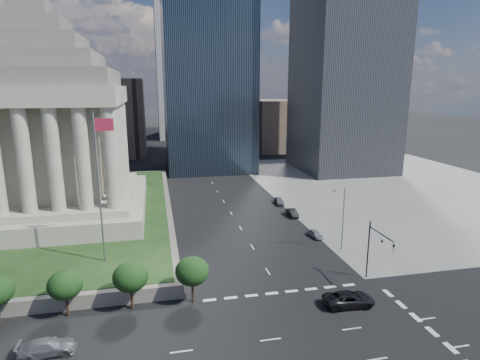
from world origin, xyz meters
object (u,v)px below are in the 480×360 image
object	(u,v)px
street_lamp_north	(342,215)
parked_sedan_mid	(292,213)
flagpole	(100,181)
suv_grey	(47,347)
war_memorial	(41,108)
pickup_truck	(349,299)
traffic_signal_ne	(376,246)
parked_sedan_near	(315,234)
parked_sedan_far	(279,201)

from	to	relation	value
street_lamp_north	parked_sedan_mid	distance (m)	18.33
flagpole	suv_grey	xyz separation A→B (m)	(-3.76, -16.69, -12.34)
flagpole	suv_grey	world-z (taller)	flagpole
war_memorial	pickup_truck	distance (m)	59.86
street_lamp_north	suv_grey	xyz separation A→B (m)	(-38.91, -17.69, -4.89)
flagpole	suv_grey	distance (m)	21.09
traffic_signal_ne	parked_sedan_near	distance (m)	17.78
pickup_truck	parked_sedan_mid	bearing A→B (deg)	-4.38
street_lamp_north	parked_sedan_far	bearing A→B (deg)	93.98
parked_sedan_far	war_memorial	bearing A→B (deg)	-171.52
street_lamp_north	parked_sedan_far	distance (m)	26.82
flagpole	parked_sedan_near	distance (m)	36.24
parked_sedan_mid	parked_sedan_near	bearing A→B (deg)	-89.04
street_lamp_north	parked_sedan_near	xyz separation A→B (m)	(-1.83, 5.83, -5.04)
suv_grey	parked_sedan_near	size ratio (longest dim) A/B	1.47
war_memorial	parked_sedan_far	xyz separation A→B (m)	(45.50, 3.30, -20.67)
street_lamp_north	parked_sedan_mid	world-z (taller)	street_lamp_north
pickup_truck	parked_sedan_far	xyz separation A→B (m)	(4.67, 41.94, -0.11)
war_memorial	traffic_signal_ne	size ratio (longest dim) A/B	4.88
suv_grey	parked_sedan_near	xyz separation A→B (m)	(37.08, 23.52, -0.16)
pickup_truck	traffic_signal_ne	bearing A→B (deg)	-48.97
war_memorial	parked_sedan_mid	bearing A→B (deg)	-6.83
street_lamp_north	parked_sedan_far	world-z (taller)	street_lamp_north
traffic_signal_ne	pickup_truck	size ratio (longest dim) A/B	1.33
pickup_truck	parked_sedan_far	size ratio (longest dim) A/B	1.41
suv_grey	parked_sedan_mid	distance (m)	51.16
pickup_truck	suv_grey	distance (m)	32.48
traffic_signal_ne	suv_grey	world-z (taller)	traffic_signal_ne
suv_grey	parked_sedan_near	world-z (taller)	suv_grey
street_lamp_north	pickup_truck	distance (m)	17.61
pickup_truck	parked_sedan_near	size ratio (longest dim) A/B	1.66
street_lamp_north	parked_sedan_near	world-z (taller)	street_lamp_north
traffic_signal_ne	street_lamp_north	xyz separation A→B (m)	(0.83, 11.30, 0.41)
parked_sedan_far	pickup_truck	bearing A→B (deg)	-92.01
traffic_signal_ne	parked_sedan_mid	world-z (taller)	traffic_signal_ne
flagpole	pickup_truck	size ratio (longest dim) A/B	3.32
traffic_signal_ne	parked_sedan_mid	size ratio (longest dim) A/B	1.86
war_memorial	flagpole	bearing A→B (deg)	-63.11
suv_grey	parked_sedan_far	world-z (taller)	suv_grey
parked_sedan_near	street_lamp_north	bearing A→B (deg)	-79.81
war_memorial	street_lamp_north	world-z (taller)	war_memorial
parked_sedan_near	parked_sedan_far	world-z (taller)	parked_sedan_far
parked_sedan_mid	parked_sedan_far	world-z (taller)	parked_sedan_far
parked_sedan_near	war_memorial	bearing A→B (deg)	152.11
traffic_signal_ne	parked_sedan_far	distance (m)	37.89
traffic_signal_ne	parked_sedan_near	bearing A→B (deg)	93.34
flagpole	parked_sedan_near	xyz separation A→B (m)	(33.33, 6.83, -12.50)
flagpole	parked_sedan_far	xyz separation A→B (m)	(33.33, 27.30, -12.39)
traffic_signal_ne	pickup_truck	bearing A→B (deg)	-142.58
pickup_truck	parked_sedan_mid	distance (m)	33.52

